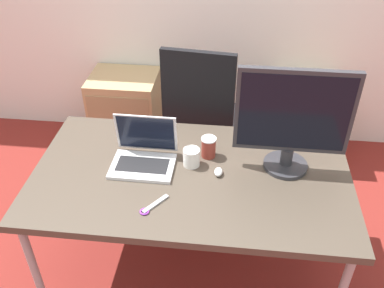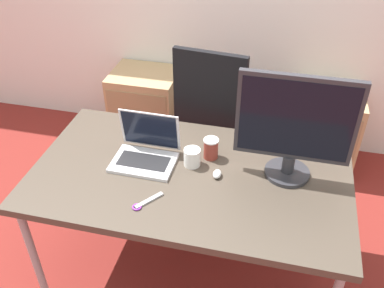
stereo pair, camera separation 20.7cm
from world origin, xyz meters
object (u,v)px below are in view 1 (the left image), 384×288
laptop_center (144,155)px  monitor (293,120)px  cabinet_right (301,121)px  office_chair (203,133)px  coffee_cup_brown (209,147)px  coffee_cup_white (191,157)px  cabinet_left (126,111)px  mouse (218,172)px

laptop_center → monitor: size_ratio=0.58×
cabinet_right → laptop_center: laptop_center is taller
office_chair → laptop_center: office_chair is taller
cabinet_right → coffee_cup_brown: bearing=-121.6°
laptop_center → coffee_cup_white: bearing=2.6°
office_chair → monitor: 1.00m
coffee_cup_white → office_chair: bearing=90.1°
laptop_center → monitor: bearing=3.8°
cabinet_left → laptop_center: 1.29m
coffee_cup_white → coffee_cup_brown: coffee_cup_brown is taller
cabinet_right → office_chair: bearing=-150.4°
laptop_center → mouse: 0.39m
laptop_center → monitor: 0.75m
cabinet_right → coffee_cup_white: 1.41m
office_chair → mouse: office_chair is taller
mouse → coffee_cup_brown: coffee_cup_brown is taller
cabinet_right → coffee_cup_white: coffee_cup_white is taller
office_chair → laptop_center: size_ratio=3.44×
mouse → coffee_cup_white: coffee_cup_white is taller
coffee_cup_brown → monitor: bearing=-6.5°
cabinet_right → monitor: bearing=-102.6°
monitor → cabinet_right: bearing=77.4°
monitor → coffee_cup_brown: bearing=173.5°
cabinet_right → monitor: size_ratio=1.10×
mouse → cabinet_right: bearing=64.0°
office_chair → monitor: (0.48, -0.67, 0.57)m
office_chair → coffee_cup_white: size_ratio=11.69×
cabinet_left → monitor: 1.71m
office_chair → monitor: bearing=-54.8°
monitor → coffee_cup_white: size_ratio=5.81×
office_chair → coffee_cup_white: bearing=-89.9°
cabinet_right → coffee_cup_white: size_ratio=6.38×
coffee_cup_brown → cabinet_left: bearing=125.0°
cabinet_left → coffee_cup_brown: size_ratio=5.32×
laptop_center → coffee_cup_brown: bearing=16.2°
cabinet_right → coffee_cup_white: (-0.72, -1.12, 0.46)m
office_chair → cabinet_left: office_chair is taller
cabinet_left → laptop_center: (0.41, -1.13, 0.46)m
monitor → coffee_cup_brown: (-0.39, 0.05, -0.22)m
coffee_cup_brown → cabinet_right: bearing=58.4°
office_chair → coffee_cup_white: (0.00, -0.71, 0.34)m
monitor → coffee_cup_white: monitor is taller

